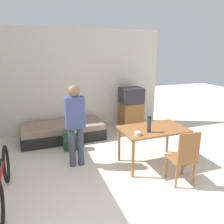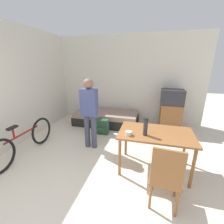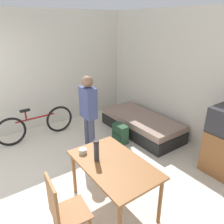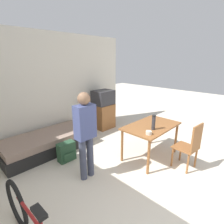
# 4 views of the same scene
# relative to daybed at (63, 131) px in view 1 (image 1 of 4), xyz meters

# --- Properties ---
(wall_back) EXTENTS (5.06, 0.06, 2.70)m
(wall_back) POSITION_rel_daybed_xyz_m (0.35, 0.56, 1.15)
(wall_back) COLOR silver
(wall_back) RESTS_ON ground_plane
(daybed) EXTENTS (1.97, 0.91, 0.40)m
(daybed) POSITION_rel_daybed_xyz_m (0.00, 0.00, 0.00)
(daybed) COLOR black
(daybed) RESTS_ON ground_plane
(tv) EXTENTS (0.59, 0.50, 1.17)m
(tv) POSITION_rel_daybed_xyz_m (1.90, 0.12, 0.38)
(tv) COLOR brown
(tv) RESTS_ON ground_plane
(dining_table) EXTENTS (1.24, 0.76, 0.73)m
(dining_table) POSITION_rel_daybed_xyz_m (1.44, -1.84, 0.44)
(dining_table) COLOR brown
(dining_table) RESTS_ON ground_plane
(wooden_chair) EXTENTS (0.43, 0.43, 0.94)m
(wooden_chair) POSITION_rel_daybed_xyz_m (1.56, -2.63, 0.31)
(wooden_chair) COLOR brown
(wooden_chair) RESTS_ON ground_plane
(bicycle) EXTENTS (0.08, 1.71, 0.73)m
(bicycle) POSITION_rel_daybed_xyz_m (-1.14, -2.08, 0.13)
(bicycle) COLOR black
(bicycle) RESTS_ON ground_plane
(person_standing) EXTENTS (0.34, 0.21, 1.56)m
(person_standing) POSITION_rel_daybed_xyz_m (0.05, -1.42, 0.70)
(person_standing) COLOR #3D4256
(person_standing) RESTS_ON ground_plane
(thermos_flask) EXTENTS (0.07, 0.07, 0.30)m
(thermos_flask) POSITION_rel_daybed_xyz_m (1.26, -1.99, 0.69)
(thermos_flask) COLOR #2D2D33
(thermos_flask) RESTS_ON dining_table
(mate_bowl) EXTENTS (0.11, 0.11, 0.07)m
(mate_bowl) POSITION_rel_daybed_xyz_m (1.00, -2.06, 0.56)
(mate_bowl) COLOR beige
(mate_bowl) RESTS_ON dining_table
(backpack) EXTENTS (0.35, 0.22, 0.41)m
(backpack) POSITION_rel_daybed_xyz_m (0.08, -0.69, 0.00)
(backpack) COLOR #284C33
(backpack) RESTS_ON ground_plane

